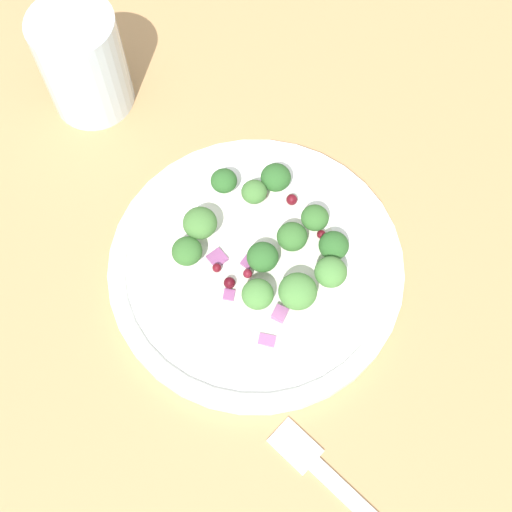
{
  "coord_description": "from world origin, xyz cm",
  "views": [
    {
      "loc": [
        15.44,
        -10.99,
        51.38
      ],
      "look_at": [
        -1.63,
        2.87,
        2.7
      ],
      "focal_mm": 47.6,
      "sensor_mm": 36.0,
      "label": 1
    }
  ],
  "objects_px": {
    "broccoli_floret_2": "(254,192)",
    "water_glass": "(83,63)",
    "broccoli_floret_0": "(258,294)",
    "fork": "(361,508)",
    "broccoli_floret_1": "(224,181)",
    "plate": "(256,265)"
  },
  "relations": [
    {
      "from": "broccoli_floret_2",
      "to": "water_glass",
      "type": "bearing_deg",
      "value": -167.5
    },
    {
      "from": "broccoli_floret_0",
      "to": "fork",
      "type": "xyz_separation_m",
      "value": [
        0.16,
        -0.04,
        -0.03
      ]
    },
    {
      "from": "fork",
      "to": "water_glass",
      "type": "xyz_separation_m",
      "value": [
        -0.42,
        0.05,
        0.05
      ]
    },
    {
      "from": "water_glass",
      "to": "fork",
      "type": "bearing_deg",
      "value": -7.06
    },
    {
      "from": "broccoli_floret_1",
      "to": "water_glass",
      "type": "distance_m",
      "value": 0.16
    },
    {
      "from": "broccoli_floret_1",
      "to": "fork",
      "type": "xyz_separation_m",
      "value": [
        0.26,
        -0.08,
        -0.03
      ]
    },
    {
      "from": "broccoli_floret_2",
      "to": "water_glass",
      "type": "relative_size",
      "value": 0.22
    },
    {
      "from": "broccoli_floret_0",
      "to": "plate",
      "type": "bearing_deg",
      "value": 143.03
    },
    {
      "from": "broccoli_floret_1",
      "to": "broccoli_floret_2",
      "type": "height_order",
      "value": "same"
    },
    {
      "from": "broccoli_floret_1",
      "to": "broccoli_floret_2",
      "type": "distance_m",
      "value": 0.03
    },
    {
      "from": "broccoli_floret_1",
      "to": "broccoli_floret_2",
      "type": "bearing_deg",
      "value": 27.4
    },
    {
      "from": "broccoli_floret_2",
      "to": "water_glass",
      "type": "height_order",
      "value": "water_glass"
    },
    {
      "from": "plate",
      "to": "broccoli_floret_0",
      "type": "distance_m",
      "value": 0.04
    },
    {
      "from": "plate",
      "to": "broccoli_floret_2",
      "type": "bearing_deg",
      "value": 142.42
    },
    {
      "from": "fork",
      "to": "water_glass",
      "type": "distance_m",
      "value": 0.43
    },
    {
      "from": "broccoli_floret_2",
      "to": "fork",
      "type": "bearing_deg",
      "value": -21.56
    },
    {
      "from": "plate",
      "to": "broccoli_floret_0",
      "type": "xyz_separation_m",
      "value": [
        0.03,
        -0.02,
        0.02
      ]
    },
    {
      "from": "broccoli_floret_2",
      "to": "broccoli_floret_0",
      "type": "bearing_deg",
      "value": -37.35
    },
    {
      "from": "broccoli_floret_1",
      "to": "fork",
      "type": "distance_m",
      "value": 0.27
    },
    {
      "from": "broccoli_floret_2",
      "to": "water_glass",
      "type": "distance_m",
      "value": 0.19
    },
    {
      "from": "broccoli_floret_0",
      "to": "broccoli_floret_2",
      "type": "bearing_deg",
      "value": 142.65
    },
    {
      "from": "plate",
      "to": "broccoli_floret_1",
      "type": "distance_m",
      "value": 0.07
    }
  ]
}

